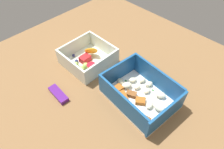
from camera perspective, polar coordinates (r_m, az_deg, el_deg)
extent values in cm
cube|color=brown|center=(61.22, -1.40, -1.79)|extent=(80.00, 80.00, 2.00)
cube|color=white|center=(56.08, 7.82, -6.64)|extent=(19.61, 15.26, 0.60)
cube|color=#19518C|center=(50.65, 15.50, -10.43)|extent=(1.82, 13.65, 6.30)
cube|color=#19518C|center=(57.33, 1.85, 0.89)|extent=(1.82, 13.65, 6.30)
cube|color=#19518C|center=(50.39, 2.96, -8.23)|extent=(17.24, 2.15, 6.30)
cube|color=#19518C|center=(56.91, 12.78, -1.07)|extent=(17.24, 2.15, 6.30)
ellipsoid|color=beige|center=(58.19, 10.42, -2.66)|extent=(2.36, 2.75, 1.16)
ellipsoid|color=beige|center=(58.58, 5.98, -1.52)|extent=(2.58, 2.78, 1.14)
ellipsoid|color=beige|center=(53.62, 13.28, -9.08)|extent=(3.30, 2.58, 1.49)
ellipsoid|color=beige|center=(57.08, 7.15, -3.51)|extent=(1.79, 2.32, 1.05)
ellipsoid|color=beige|center=(53.77, 10.61, -8.47)|extent=(2.15, 2.73, 1.22)
ellipsoid|color=beige|center=(57.90, 2.33, -1.97)|extent=(2.78, 2.44, 1.16)
ellipsoid|color=beige|center=(56.20, 13.61, -5.61)|extent=(3.36, 2.99, 1.39)
ellipsoid|color=beige|center=(58.91, 8.57, -1.57)|extent=(1.91, 2.43, 1.09)
ellipsoid|color=beige|center=(56.59, 9.88, -4.54)|extent=(1.73, 2.32, 1.09)
ellipsoid|color=beige|center=(56.81, 4.17, -3.06)|extent=(3.26, 3.55, 1.45)
cube|color=#AD5B1E|center=(54.51, 8.14, -7.35)|extent=(3.32, 3.19, 1.17)
cube|color=brown|center=(55.58, 5.59, -5.49)|extent=(3.22, 2.72, 1.16)
cube|color=brown|center=(51.18, 9.29, -12.63)|extent=(2.91, 2.27, 1.66)
cube|color=#AD5B1E|center=(55.82, 1.36, -4.42)|extent=(2.47, 3.62, 1.69)
cube|color=#AD5B1E|center=(54.48, 2.91, -6.34)|extent=(3.80, 3.38, 1.65)
cube|color=#387A33|center=(55.79, 9.31, -6.62)|extent=(0.60, 0.40, 0.20)
cube|color=#387A33|center=(58.72, 9.99, -3.04)|extent=(0.60, 0.40, 0.20)
cube|color=#387A33|center=(54.96, 9.11, -7.75)|extent=(0.60, 0.40, 0.20)
cube|color=#387A33|center=(57.87, 11.49, -4.38)|extent=(0.60, 0.40, 0.20)
cube|color=#387A33|center=(59.09, 3.97, -1.79)|extent=(0.60, 0.40, 0.20)
cube|color=silver|center=(65.60, -6.65, 3.65)|extent=(13.86, 14.18, 0.60)
cube|color=silver|center=(60.03, -2.76, 2.52)|extent=(0.71, 14.08, 4.85)
cube|color=silver|center=(67.93, -10.51, 7.96)|extent=(0.71, 14.08, 4.85)
cube|color=silver|center=(61.06, -11.63, 2.34)|extent=(12.55, 0.70, 4.85)
cube|color=silver|center=(67.03, -2.47, 8.19)|extent=(12.55, 0.70, 4.85)
ellipsoid|color=orange|center=(65.54, -5.93, 6.69)|extent=(5.41, 5.44, 4.32)
cube|color=#F4EACC|center=(63.35, -4.36, 3.24)|extent=(3.05, 2.79, 1.48)
cube|color=red|center=(64.65, -7.93, 4.27)|extent=(2.57, 3.38, 1.99)
cube|color=#F4EACC|center=(64.23, -1.41, 4.38)|extent=(3.80, 3.90, 1.87)
sphere|color=#9ECC60|center=(63.71, -10.21, 2.88)|extent=(1.61, 1.61, 1.61)
sphere|color=#9ECC60|center=(62.61, -7.44, 2.54)|extent=(1.92, 1.92, 1.92)
sphere|color=#9ECC60|center=(62.26, -9.88, 1.79)|extent=(1.84, 1.84, 1.84)
sphere|color=#9ECC60|center=(61.77, -8.55, 1.58)|extent=(1.87, 1.87, 1.87)
cone|color=red|center=(61.64, -5.84, 2.05)|extent=(2.80, 2.80, 2.24)
sphere|color=navy|center=(66.21, -12.34, 4.18)|extent=(1.05, 1.05, 1.05)
sphere|color=navy|center=(65.09, -10.08, 3.77)|extent=(1.12, 1.12, 1.12)
sphere|color=navy|center=(67.39, -10.85, 5.34)|extent=(0.98, 0.98, 0.98)
cube|color=#51197A|center=(57.95, -14.97, -5.38)|extent=(7.12, 2.76, 1.20)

